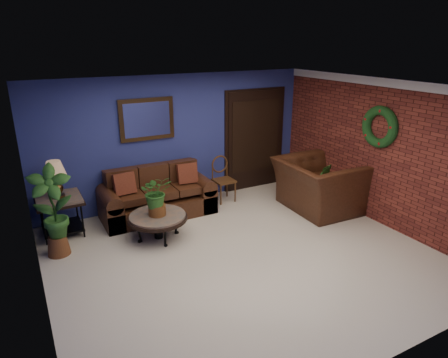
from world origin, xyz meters
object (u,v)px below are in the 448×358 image
side_chair (222,176)px  end_table (60,206)px  coffee_table (158,218)px  table_lamp (55,175)px  armchair (318,185)px  sofa (157,199)px

side_chair → end_table: bearing=-179.9°
coffee_table → table_lamp: bearing=146.6°
armchair → end_table: bearing=77.2°
sofa → coffee_table: bearing=-108.1°
coffee_table → table_lamp: table_lamp is taller
sofa → table_lamp: 1.83m
coffee_table → armchair: bearing=-5.6°
sofa → side_chair: 1.42m
sofa → armchair: 3.05m
coffee_table → sofa: bearing=71.9°
table_lamp → armchair: table_lamp is taller
side_chair → coffee_table: bearing=-151.7°
sofa → coffee_table: (-0.30, -0.93, 0.06)m
armchair → side_chair: bearing=49.6°
table_lamp → side_chair: table_lamp is taller
sofa → end_table: 1.68m
sofa → coffee_table: sofa is taller
end_table → side_chair: size_ratio=0.80×
sofa → side_chair: sofa is taller
side_chair → armchair: bearing=-43.9°
sofa → end_table: sofa is taller
table_lamp → end_table: bearing=-45.0°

